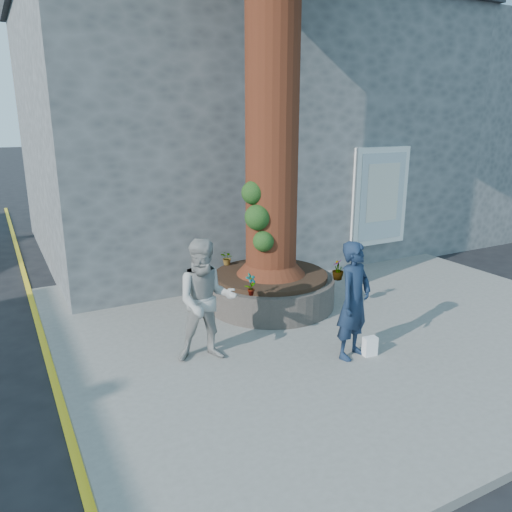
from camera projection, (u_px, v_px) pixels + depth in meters
name	position (u px, v px, depth m)	size (l,w,h in m)	color
ground	(291.00, 366.00, 7.14)	(120.00, 120.00, 0.00)	black
pavement	(334.00, 319.00, 8.65)	(9.00, 8.00, 0.12)	slate
yellow_line	(56.00, 387.00, 6.60)	(0.10, 30.00, 0.01)	yellow
stone_shop	(231.00, 128.00, 13.53)	(10.30, 8.30, 6.30)	#505355
neighbour_shop	(440.00, 130.00, 17.21)	(6.00, 8.00, 6.00)	#505355
planter	(271.00, 289.00, 9.09)	(2.30, 2.30, 0.60)	black
man	(354.00, 300.00, 6.98)	(0.62, 0.41, 1.70)	#15233A
woman	(206.00, 301.00, 6.89)	(0.85, 0.66, 1.75)	#9A9894
shopping_bag	(370.00, 346.00, 7.18)	(0.20, 0.12, 0.28)	white
plant_a	(251.00, 285.00, 7.85)	(0.19, 0.13, 0.36)	gray
plant_b	(290.00, 249.00, 9.93)	(0.21, 0.20, 0.38)	gray
plant_c	(338.00, 269.00, 8.62)	(0.21, 0.21, 0.37)	gray
plant_d	(227.00, 258.00, 9.48)	(0.25, 0.22, 0.27)	gray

